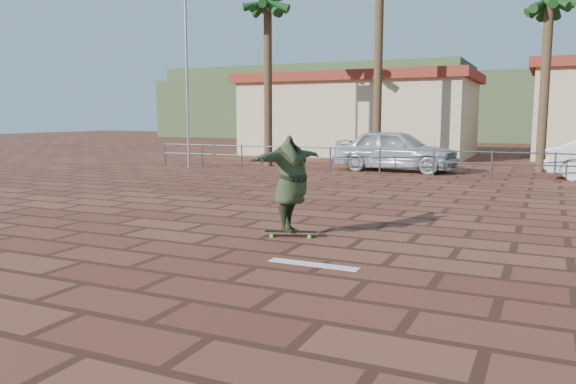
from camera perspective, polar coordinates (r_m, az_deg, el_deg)
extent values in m
plane|color=brown|center=(9.72, 1.44, -5.27)|extent=(120.00, 120.00, 0.00)
cube|color=white|center=(8.38, 2.57, -7.36)|extent=(1.40, 0.22, 0.01)
cylinder|color=#47494F|center=(26.07, -12.40, 3.80)|extent=(0.06, 0.06, 1.00)
cylinder|color=#47494F|center=(24.91, -8.73, 3.72)|extent=(0.06, 0.06, 1.00)
cylinder|color=#47494F|center=(23.86, -4.72, 3.61)|extent=(0.06, 0.06, 1.00)
cylinder|color=#47494F|center=(22.94, -0.36, 3.48)|extent=(0.06, 0.06, 1.00)
cylinder|color=#47494F|center=(22.16, 4.33, 3.31)|extent=(0.06, 0.06, 1.00)
cylinder|color=#47494F|center=(21.54, 9.32, 3.11)|extent=(0.06, 0.06, 1.00)
cylinder|color=#47494F|center=(21.10, 14.56, 2.87)|extent=(0.06, 0.06, 1.00)
cylinder|color=#47494F|center=(20.83, 19.98, 2.59)|extent=(0.06, 0.06, 1.00)
cylinder|color=#47494F|center=(20.76, 25.49, 2.29)|extent=(0.06, 0.06, 1.00)
cylinder|color=#47494F|center=(21.07, 14.60, 4.09)|extent=(24.00, 0.05, 0.05)
cylinder|color=#47494F|center=(21.09, 14.56, 3.00)|extent=(24.00, 0.05, 0.05)
cylinder|color=gray|center=(24.09, -10.25, 11.89)|extent=(0.10, 0.10, 8.00)
cylinder|color=brown|center=(24.92, -2.04, 10.71)|extent=(0.36, 0.36, 7.00)
sphere|color=#1A4D19|center=(25.36, -2.09, 18.74)|extent=(2.40, 2.40, 2.40)
cylinder|color=brown|center=(24.71, 9.14, 12.04)|extent=(0.36, 0.36, 8.20)
cylinder|color=brown|center=(24.22, 24.61, 9.52)|extent=(0.36, 0.36, 6.50)
sphere|color=#1A4D19|center=(24.58, 25.06, 17.22)|extent=(2.40, 2.40, 2.40)
cube|color=beige|center=(32.21, 7.31, 7.29)|extent=(12.00, 7.00, 4.00)
cube|color=maroon|center=(32.27, 7.38, 11.29)|extent=(12.60, 7.60, 0.50)
cube|color=#384C28|center=(58.82, 21.45, 7.94)|extent=(70.00, 18.00, 6.00)
cube|color=#384C28|center=(69.66, 3.23, 9.15)|extent=(35.00, 14.00, 8.00)
cube|color=olive|center=(10.24, 0.27, -4.10)|extent=(1.01, 0.54, 0.02)
cube|color=black|center=(10.24, 0.27, -4.05)|extent=(0.97, 0.51, 0.00)
cube|color=silver|center=(10.28, -1.64, -4.21)|extent=(0.11, 0.17, 0.03)
cube|color=silver|center=(10.22, 2.20, -4.28)|extent=(0.11, 0.17, 0.03)
cylinder|color=#52EF32|center=(10.19, -1.71, -4.47)|extent=(0.07, 0.05, 0.06)
cylinder|color=#52EF32|center=(10.38, -1.58, -4.24)|extent=(0.07, 0.05, 0.06)
cylinder|color=#52EF32|center=(10.13, 2.17, -4.55)|extent=(0.07, 0.05, 0.06)
cylinder|color=#52EF32|center=(10.33, 2.23, -4.32)|extent=(0.07, 0.05, 0.06)
imported|color=#2D3A1F|center=(10.10, 0.28, 0.83)|extent=(0.86, 2.21, 1.75)
imported|color=#B3B7BB|center=(22.97, 10.89, 4.20)|extent=(5.10, 2.41, 1.68)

